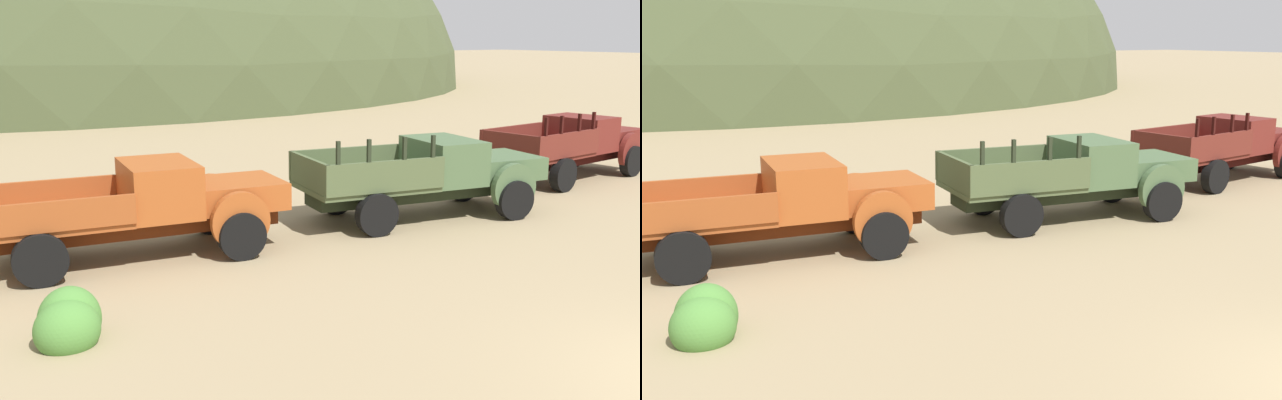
{
  "view_description": "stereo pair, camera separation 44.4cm",
  "coord_description": "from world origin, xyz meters",
  "views": [
    {
      "loc": [
        -8.96,
        -4.38,
        4.36
      ],
      "look_at": [
        -1.62,
        7.32,
        1.22
      ],
      "focal_mm": 41.03,
      "sensor_mm": 36.0,
      "label": 1
    },
    {
      "loc": [
        -8.58,
        -4.61,
        4.36
      ],
      "look_at": [
        -1.62,
        7.32,
        1.22
      ],
      "focal_mm": 41.03,
      "sensor_mm": 36.0,
      "label": 2
    }
  ],
  "objects": [
    {
      "name": "hill_center",
      "position": [
        5.18,
        66.65,
        0.0
      ],
      "size": [
        77.13,
        73.43,
        42.7
      ],
      "primitive_type": "ellipsoid",
      "color": "#424C2D",
      "rests_on": "ground"
    },
    {
      "name": "truck_oxblood",
      "position": [
        9.76,
        10.42,
        1.0
      ],
      "size": [
        6.28,
        2.86,
        2.16
      ],
      "rotation": [
        0.0,
        0.0,
        0.12
      ],
      "color": "black",
      "rests_on": "ground"
    },
    {
      "name": "truck_oxide_orange",
      "position": [
        -4.18,
        9.42,
        0.99
      ],
      "size": [
        6.31,
        2.97,
        1.89
      ],
      "rotation": [
        0.0,
        0.0,
        -0.12
      ],
      "color": "#51220D",
      "rests_on": "ground"
    },
    {
      "name": "bush_front_left",
      "position": [
        -6.78,
        5.95,
        0.26
      ],
      "size": [
        1.03,
        1.12,
        1.01
      ],
      "color": "#4C8438",
      "rests_on": "ground"
    },
    {
      "name": "truck_weathered_green",
      "position": [
        2.8,
        8.92,
        1.0
      ],
      "size": [
        6.33,
        3.16,
        2.16
      ],
      "rotation": [
        0.0,
        0.0,
        -0.15
      ],
      "color": "#232B1B",
      "rests_on": "ground"
    }
  ]
}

